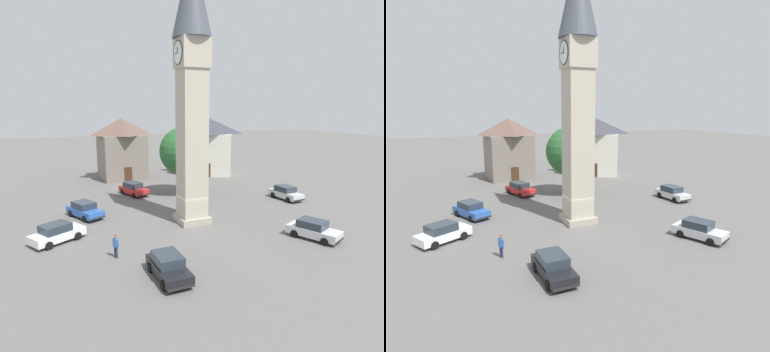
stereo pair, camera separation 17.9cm
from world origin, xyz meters
TOP-DOWN VIEW (x-y plane):
  - ground_plane at (0.00, 0.00)m, footprint 200.00×200.00m
  - clock_tower at (0.00, 0.00)m, footprint 3.38×3.38m
  - car_blue_kerb at (5.26, 8.92)m, footprint 4.46×3.26m
  - car_silver_kerb at (2.78, -13.00)m, footprint 4.25×2.06m
  - car_red_corner at (-9.03, 5.57)m, footprint 4.16×1.88m
  - car_white_side at (-0.22, 11.64)m, footprint 3.46×4.43m
  - car_black_far at (-7.70, -7.28)m, footprint 4.46×3.19m
  - car_green_alley at (11.69, 2.54)m, footprint 4.46×2.98m
  - pedestrian at (-4.87, 7.99)m, footprint 0.48×0.38m
  - tree at (9.37, -3.01)m, footprint 5.67×5.67m
  - building_shop_left at (19.94, -11.55)m, footprint 8.58×9.25m
  - building_terrace_right at (21.82, 1.59)m, footprint 6.01×6.88m

SIDE VIEW (x-z plane):
  - ground_plane at x=0.00m, z-range 0.00..0.00m
  - car_blue_kerb at x=5.26m, z-range 0.00..1.53m
  - car_silver_kerb at x=2.78m, z-range 0.00..1.53m
  - car_red_corner at x=-9.03m, z-range 0.00..1.53m
  - car_white_side at x=-0.22m, z-range 0.00..1.53m
  - car_black_far at x=-7.70m, z-range 0.00..1.53m
  - car_green_alley at x=11.69m, z-range 0.00..1.53m
  - pedestrian at x=-4.87m, z-range 0.16..1.86m
  - building_shop_left at x=19.94m, z-range 0.08..8.86m
  - building_terrace_right at x=21.82m, z-range 0.08..8.91m
  - tree at x=9.37m, z-range 1.22..9.36m
  - clock_tower at x=0.00m, z-range 2.04..25.49m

